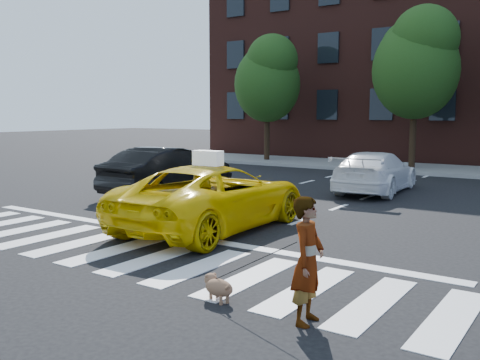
% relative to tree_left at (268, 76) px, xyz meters
% --- Properties ---
extents(ground, '(120.00, 120.00, 0.00)m').
position_rel_tree_left_xyz_m(ground, '(6.97, -17.00, -4.44)').
color(ground, black).
rests_on(ground, ground).
extents(crosswalk, '(13.00, 2.40, 0.01)m').
position_rel_tree_left_xyz_m(crosswalk, '(6.97, -17.00, -4.43)').
color(crosswalk, silver).
rests_on(crosswalk, ground).
extents(stop_line, '(12.00, 0.30, 0.01)m').
position_rel_tree_left_xyz_m(stop_line, '(6.97, -15.40, -4.43)').
color(stop_line, silver).
rests_on(stop_line, ground).
extents(sidewalk_far, '(30.00, 4.00, 0.15)m').
position_rel_tree_left_xyz_m(sidewalk_far, '(6.97, 0.50, -4.37)').
color(sidewalk_far, slate).
rests_on(sidewalk_far, ground).
extents(building, '(26.00, 10.00, 12.00)m').
position_rel_tree_left_xyz_m(building, '(6.97, 8.00, 1.56)').
color(building, '#441E18').
rests_on(building, ground).
extents(tree_left, '(3.39, 3.38, 6.50)m').
position_rel_tree_left_xyz_m(tree_left, '(0.00, 0.00, 0.00)').
color(tree_left, black).
rests_on(tree_left, ground).
extents(tree_mid, '(3.69, 3.69, 7.10)m').
position_rel_tree_left_xyz_m(tree_mid, '(7.50, -0.00, 0.41)').
color(tree_mid, black).
rests_on(tree_mid, ground).
extents(taxi, '(2.52, 5.22, 1.43)m').
position_rel_tree_left_xyz_m(taxi, '(7.34, -14.42, -3.72)').
color(taxi, '#DBB504').
rests_on(taxi, ground).
extents(black_sedan, '(1.75, 4.61, 1.50)m').
position_rel_tree_left_xyz_m(black_sedan, '(3.16, -11.23, -3.69)').
color(black_sedan, black).
rests_on(black_sedan, ground).
extents(white_suv, '(2.19, 4.69, 1.33)m').
position_rel_tree_left_xyz_m(white_suv, '(8.37, -7.06, -3.78)').
color(white_suv, white).
rests_on(white_suv, ground).
extents(woman, '(0.44, 0.61, 1.57)m').
position_rel_tree_left_xyz_m(woman, '(11.53, -18.10, -3.66)').
color(woman, '#999999').
rests_on(woman, ground).
extents(dog, '(0.59, 0.37, 0.34)m').
position_rel_tree_left_xyz_m(dog, '(10.15, -18.08, -4.24)').
color(dog, '#91644A').
rests_on(dog, ground).
extents(taxi_sign, '(0.66, 0.30, 0.32)m').
position_rel_tree_left_xyz_m(taxi_sign, '(7.34, -14.62, -2.85)').
color(taxi_sign, white).
rests_on(taxi_sign, taxi).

